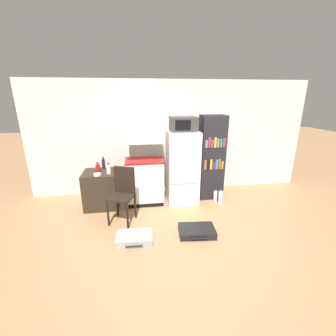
{
  "coord_description": "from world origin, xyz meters",
  "views": [
    {
      "loc": [
        -0.63,
        -3.11,
        2.2
      ],
      "look_at": [
        -0.06,
        0.85,
        0.91
      ],
      "focal_mm": 24.0,
      "sensor_mm": 36.0,
      "label": 1
    }
  ],
  "objects_px": {
    "refrigerator": "(182,167)",
    "bottle_ketchup_red": "(98,168)",
    "side_table": "(102,189)",
    "water_bottle_front": "(221,197)",
    "bowl": "(97,175)",
    "suitcase_small_flat": "(197,231)",
    "bottle_milk_white": "(109,169)",
    "bottle_wine_dark": "(103,164)",
    "microwave": "(183,124)",
    "bookshelf": "(211,158)",
    "kitchen_hutch": "(144,165)",
    "chair": "(123,190)",
    "suitcase_large_flat": "(134,238)",
    "water_bottle_middle": "(215,196)"
  },
  "relations": [
    {
      "from": "bookshelf",
      "to": "bottle_ketchup_red",
      "type": "xyz_separation_m",
      "value": [
        -2.37,
        -0.15,
        -0.08
      ]
    },
    {
      "from": "bottle_ketchup_red",
      "to": "chair",
      "type": "xyz_separation_m",
      "value": [
        0.5,
        -0.59,
        -0.24
      ]
    },
    {
      "from": "suitcase_large_flat",
      "to": "bottle_milk_white",
      "type": "bearing_deg",
      "value": 112.79
    },
    {
      "from": "bowl",
      "to": "suitcase_small_flat",
      "type": "distance_m",
      "value": 2.12
    },
    {
      "from": "microwave",
      "to": "water_bottle_front",
      "type": "bearing_deg",
      "value": -17.63
    },
    {
      "from": "bowl",
      "to": "water_bottle_front",
      "type": "distance_m",
      "value": 2.57
    },
    {
      "from": "bottle_wine_dark",
      "to": "suitcase_small_flat",
      "type": "bearing_deg",
      "value": -43.04
    },
    {
      "from": "side_table",
      "to": "water_bottle_front",
      "type": "height_order",
      "value": "side_table"
    },
    {
      "from": "kitchen_hutch",
      "to": "suitcase_small_flat",
      "type": "bearing_deg",
      "value": -59.48
    },
    {
      "from": "bottle_milk_white",
      "to": "suitcase_small_flat",
      "type": "distance_m",
      "value": 2.03
    },
    {
      "from": "bowl",
      "to": "suitcase_small_flat",
      "type": "bearing_deg",
      "value": -32.33
    },
    {
      "from": "bowl",
      "to": "suitcase_large_flat",
      "type": "xyz_separation_m",
      "value": [
        0.67,
        -1.12,
        -0.7
      ]
    },
    {
      "from": "refrigerator",
      "to": "microwave",
      "type": "distance_m",
      "value": 0.9
    },
    {
      "from": "bowl",
      "to": "suitcase_small_flat",
      "type": "xyz_separation_m",
      "value": [
        1.69,
        -1.07,
        -0.71
      ]
    },
    {
      "from": "kitchen_hutch",
      "to": "bowl",
      "type": "height_order",
      "value": "kitchen_hutch"
    },
    {
      "from": "bowl",
      "to": "bottle_wine_dark",
      "type": "bearing_deg",
      "value": 81.8
    },
    {
      "from": "refrigerator",
      "to": "suitcase_small_flat",
      "type": "bearing_deg",
      "value": -90.32
    },
    {
      "from": "bottle_ketchup_red",
      "to": "chair",
      "type": "distance_m",
      "value": 0.81
    },
    {
      "from": "bottle_wine_dark",
      "to": "bottle_milk_white",
      "type": "distance_m",
      "value": 0.39
    },
    {
      "from": "side_table",
      "to": "water_bottle_middle",
      "type": "distance_m",
      "value": 2.41
    },
    {
      "from": "chair",
      "to": "water_bottle_front",
      "type": "bearing_deg",
      "value": 32.29
    },
    {
      "from": "side_table",
      "to": "bottle_ketchup_red",
      "type": "distance_m",
      "value": 0.46
    },
    {
      "from": "bookshelf",
      "to": "suitcase_small_flat",
      "type": "xyz_separation_m",
      "value": [
        -0.67,
        -1.4,
        -0.85
      ]
    },
    {
      "from": "kitchen_hutch",
      "to": "bottle_milk_white",
      "type": "height_order",
      "value": "kitchen_hutch"
    },
    {
      "from": "refrigerator",
      "to": "microwave",
      "type": "relative_size",
      "value": 2.94
    },
    {
      "from": "bottle_ketchup_red",
      "to": "chair",
      "type": "height_order",
      "value": "chair"
    },
    {
      "from": "bookshelf",
      "to": "chair",
      "type": "height_order",
      "value": "bookshelf"
    },
    {
      "from": "kitchen_hutch",
      "to": "microwave",
      "type": "xyz_separation_m",
      "value": [
        0.79,
        -0.04,
        0.82
      ]
    },
    {
      "from": "microwave",
      "to": "water_bottle_middle",
      "type": "bearing_deg",
      "value": -12.26
    },
    {
      "from": "suitcase_large_flat",
      "to": "water_bottle_middle",
      "type": "relative_size",
      "value": 1.98
    },
    {
      "from": "bookshelf",
      "to": "water_bottle_front",
      "type": "bearing_deg",
      "value": -70.81
    },
    {
      "from": "bottle_wine_dark",
      "to": "bottle_milk_white",
      "type": "height_order",
      "value": "bottle_wine_dark"
    },
    {
      "from": "bookshelf",
      "to": "chair",
      "type": "bearing_deg",
      "value": -158.5
    },
    {
      "from": "bottle_wine_dark",
      "to": "chair",
      "type": "distance_m",
      "value": 0.99
    },
    {
      "from": "suitcase_large_flat",
      "to": "suitcase_small_flat",
      "type": "height_order",
      "value": "suitcase_large_flat"
    },
    {
      "from": "bookshelf",
      "to": "bottle_milk_white",
      "type": "xyz_separation_m",
      "value": [
        -2.16,
        -0.25,
        -0.08
      ]
    },
    {
      "from": "kitchen_hutch",
      "to": "chair",
      "type": "distance_m",
      "value": 0.82
    },
    {
      "from": "bowl",
      "to": "water_bottle_front",
      "type": "bearing_deg",
      "value": -0.84
    },
    {
      "from": "bottle_milk_white",
      "to": "bottle_ketchup_red",
      "type": "relative_size",
      "value": 1.02
    },
    {
      "from": "bottle_wine_dark",
      "to": "bottle_ketchup_red",
      "type": "distance_m",
      "value": 0.27
    },
    {
      "from": "bottle_wine_dark",
      "to": "bowl",
      "type": "relative_size",
      "value": 1.7
    },
    {
      "from": "kitchen_hutch",
      "to": "bottle_ketchup_red",
      "type": "relative_size",
      "value": 9.07
    },
    {
      "from": "chair",
      "to": "suitcase_large_flat",
      "type": "relative_size",
      "value": 1.72
    },
    {
      "from": "bottle_ketchup_red",
      "to": "side_table",
      "type": "bearing_deg",
      "value": 39.71
    },
    {
      "from": "water_bottle_middle",
      "to": "chair",
      "type": "bearing_deg",
      "value": -166.36
    },
    {
      "from": "refrigerator",
      "to": "bottle_ketchup_red",
      "type": "bearing_deg",
      "value": -178.98
    },
    {
      "from": "bottle_wine_dark",
      "to": "suitcase_small_flat",
      "type": "height_order",
      "value": "bottle_wine_dark"
    },
    {
      "from": "bottle_milk_white",
      "to": "suitcase_small_flat",
      "type": "height_order",
      "value": "bottle_milk_white"
    },
    {
      "from": "bottle_milk_white",
      "to": "bowl",
      "type": "xyz_separation_m",
      "value": [
        -0.21,
        -0.08,
        -0.07
      ]
    },
    {
      "from": "suitcase_large_flat",
      "to": "suitcase_small_flat",
      "type": "xyz_separation_m",
      "value": [
        1.03,
        0.05,
        -0.0
      ]
    }
  ]
}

